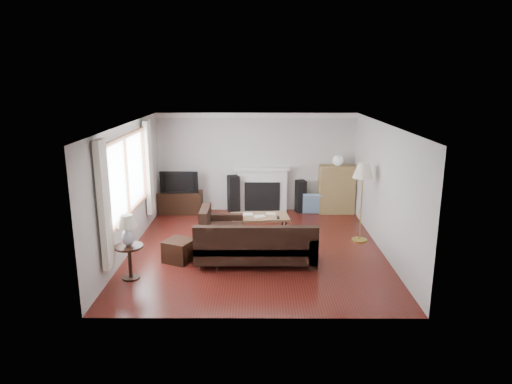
{
  "coord_description": "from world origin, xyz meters",
  "views": [
    {
      "loc": [
        0.04,
        -8.66,
        3.4
      ],
      "look_at": [
        0.0,
        0.3,
        1.1
      ],
      "focal_mm": 32.0,
      "sensor_mm": 36.0,
      "label": 1
    }
  ],
  "objects_px": {
    "sectional_sofa": "(256,243)",
    "side_table": "(130,262)",
    "coffee_table": "(260,226)",
    "floor_lamp": "(362,203)",
    "bookshelf": "(337,189)",
    "tv_stand": "(181,202)"
  },
  "relations": [
    {
      "from": "sectional_sofa",
      "to": "coffee_table",
      "type": "distance_m",
      "value": 1.45
    },
    {
      "from": "sectional_sofa",
      "to": "floor_lamp",
      "type": "bearing_deg",
      "value": 28.77
    },
    {
      "from": "sectional_sofa",
      "to": "coffee_table",
      "type": "relative_size",
      "value": 1.96
    },
    {
      "from": "tv_stand",
      "to": "bookshelf",
      "type": "height_order",
      "value": "bookshelf"
    },
    {
      "from": "sectional_sofa",
      "to": "side_table",
      "type": "xyz_separation_m",
      "value": [
        -2.15,
        -0.67,
        -0.09
      ]
    },
    {
      "from": "tv_stand",
      "to": "floor_lamp",
      "type": "bearing_deg",
      "value": -26.12
    },
    {
      "from": "sectional_sofa",
      "to": "tv_stand",
      "type": "bearing_deg",
      "value": 120.88
    },
    {
      "from": "coffee_table",
      "to": "floor_lamp",
      "type": "height_order",
      "value": "floor_lamp"
    },
    {
      "from": "bookshelf",
      "to": "coffee_table",
      "type": "height_order",
      "value": "bookshelf"
    },
    {
      "from": "bookshelf",
      "to": "coffee_table",
      "type": "bearing_deg",
      "value": -137.03
    },
    {
      "from": "side_table",
      "to": "bookshelf",
      "type": "bearing_deg",
      "value": 43.25
    },
    {
      "from": "bookshelf",
      "to": "sectional_sofa",
      "type": "bearing_deg",
      "value": -121.89
    },
    {
      "from": "side_table",
      "to": "tv_stand",
      "type": "bearing_deg",
      "value": 86.69
    },
    {
      "from": "bookshelf",
      "to": "side_table",
      "type": "height_order",
      "value": "bookshelf"
    },
    {
      "from": "tv_stand",
      "to": "sectional_sofa",
      "type": "height_order",
      "value": "sectional_sofa"
    },
    {
      "from": "bookshelf",
      "to": "side_table",
      "type": "xyz_separation_m",
      "value": [
        -4.18,
        -3.93,
        -0.31
      ]
    },
    {
      "from": "sectional_sofa",
      "to": "floor_lamp",
      "type": "relative_size",
      "value": 1.44
    },
    {
      "from": "floor_lamp",
      "to": "side_table",
      "type": "bearing_deg",
      "value": -156.63
    },
    {
      "from": "tv_stand",
      "to": "bookshelf",
      "type": "distance_m",
      "value": 3.97
    },
    {
      "from": "tv_stand",
      "to": "sectional_sofa",
      "type": "relative_size",
      "value": 0.45
    },
    {
      "from": "bookshelf",
      "to": "floor_lamp",
      "type": "distance_m",
      "value": 2.07
    },
    {
      "from": "tv_stand",
      "to": "coffee_table",
      "type": "height_order",
      "value": "tv_stand"
    }
  ]
}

